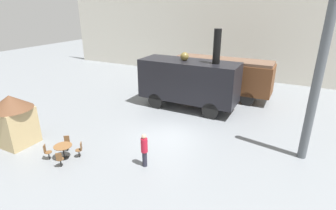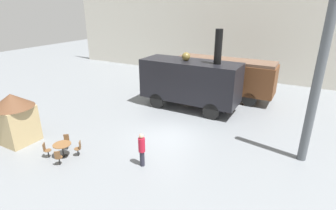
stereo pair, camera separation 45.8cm
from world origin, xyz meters
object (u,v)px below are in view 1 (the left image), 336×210
cafe_table_near (63,148)px  ticket_kiosk (13,118)px  visitor_person (144,149)px  cafe_chair_0 (80,149)px  steam_locomotive (189,80)px  passenger_coach_wooden (222,74)px

cafe_table_near → ticket_kiosk: bearing=-178.9°
visitor_person → cafe_chair_0: bearing=-166.0°
visitor_person → ticket_kiosk: size_ratio=0.60×
ticket_kiosk → steam_locomotive: bearing=55.9°
passenger_coach_wooden → cafe_chair_0: bearing=-106.4°
steam_locomotive → ticket_kiosk: (-6.64, -9.79, -0.61)m
steam_locomotive → cafe_table_near: bearing=-107.2°
cafe_chair_0 → visitor_person: visitor_person is taller
ticket_kiosk → cafe_chair_0: bearing=7.3°
cafe_chair_0 → visitor_person: (3.50, 0.87, 0.47)m
cafe_chair_0 → steam_locomotive: bearing=-139.5°
passenger_coach_wooden → ticket_kiosk: passenger_coach_wooden is taller
visitor_person → ticket_kiosk: ticket_kiosk is taller
passenger_coach_wooden → cafe_table_near: passenger_coach_wooden is taller
visitor_person → ticket_kiosk: 7.98m
passenger_coach_wooden → ticket_kiosk: bearing=-121.0°
cafe_chair_0 → visitor_person: size_ratio=0.48×
ticket_kiosk → visitor_person: bearing=10.4°
cafe_chair_0 → visitor_person: bearing=158.6°
passenger_coach_wooden → visitor_person: size_ratio=4.64×
visitor_person → steam_locomotive: bearing=98.0°
passenger_coach_wooden → visitor_person: passenger_coach_wooden is taller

